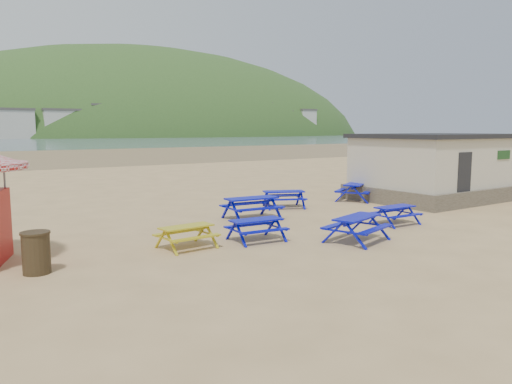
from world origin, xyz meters
TOP-DOWN VIEW (x-y plane):
  - ground at (0.00, 0.00)m, footprint 400.00×400.00m
  - wet_sand at (0.00, 55.00)m, footprint 400.00×400.00m
  - picnic_table_blue_a at (-0.03, 1.36)m, footprint 2.11×1.76m
  - picnic_table_blue_b at (2.66, 2.89)m, footprint 2.16×1.99m
  - picnic_table_blue_c at (6.86, 2.73)m, footprint 2.50×2.38m
  - picnic_table_blue_d at (-1.95, -1.75)m, footprint 1.70×1.42m
  - picnic_table_blue_e at (0.51, -3.53)m, footprint 2.19×1.95m
  - picnic_table_blue_f at (3.63, -2.34)m, footprint 1.57×1.27m
  - picnic_table_yellow at (-4.12, -1.40)m, footprint 1.64×1.37m
  - litter_bin at (-8.17, -1.68)m, footprint 0.68×0.68m
  - amenity_block at (10.50, 1.00)m, footprint 7.40×5.40m
  - headland_town at (90.00, 229.68)m, footprint 264.00×144.00m

SIDE VIEW (x-z plane):
  - headland_town at x=90.00m, z-range -63.91..44.09m
  - ground at x=0.00m, z-range 0.00..0.00m
  - wet_sand at x=0.00m, z-range 0.00..0.00m
  - picnic_table_yellow at x=-4.12m, z-range 0.00..0.65m
  - picnic_table_blue_f at x=3.63m, z-range 0.00..0.65m
  - picnic_table_blue_d at x=-1.95m, z-range 0.00..0.67m
  - picnic_table_blue_b at x=2.66m, z-range 0.00..0.73m
  - picnic_table_blue_e at x=0.51m, z-range 0.00..0.77m
  - picnic_table_blue_c at x=6.86m, z-range 0.00..0.82m
  - picnic_table_blue_a at x=-0.03m, z-range 0.00..0.83m
  - litter_bin at x=-8.17m, z-range 0.01..1.01m
  - amenity_block at x=10.50m, z-range -0.01..3.14m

